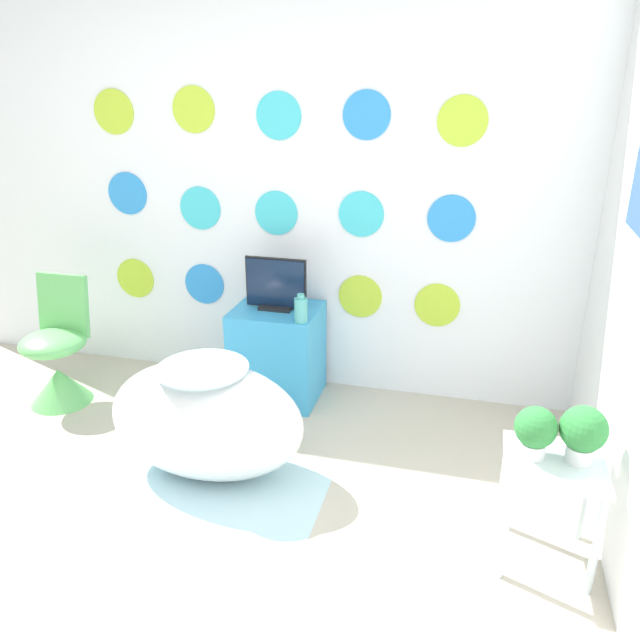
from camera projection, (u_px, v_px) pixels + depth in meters
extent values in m
plane|color=#BCB29E|center=(124.00, 600.00, 2.37)|extent=(12.00, 12.00, 0.00)
cube|color=white|center=(278.00, 178.00, 3.67)|extent=(4.59, 0.04, 2.60)
cylinder|color=#B2D633|center=(135.00, 278.00, 4.14)|extent=(0.27, 0.01, 0.27)
cylinder|color=#2D8CE0|center=(204.00, 284.00, 4.02)|extent=(0.27, 0.01, 0.27)
cylinder|color=#2D8CE0|center=(285.00, 295.00, 3.90)|extent=(0.27, 0.01, 0.27)
cylinder|color=#B2D633|center=(360.00, 297.00, 3.78)|extent=(0.27, 0.01, 0.27)
cylinder|color=#B2D633|center=(437.00, 305.00, 3.67)|extent=(0.27, 0.01, 0.27)
cylinder|color=#2D8CE0|center=(127.00, 194.00, 3.93)|extent=(0.27, 0.01, 0.27)
cylinder|color=#3DC6D6|center=(200.00, 208.00, 3.84)|extent=(0.27, 0.01, 0.27)
cylinder|color=#3DC6D6|center=(276.00, 213.00, 3.72)|extent=(0.27, 0.01, 0.27)
cylinder|color=#3DC6D6|center=(361.00, 214.00, 3.59)|extent=(0.27, 0.01, 0.27)
cylinder|color=#2D8CE0|center=(451.00, 219.00, 3.47)|extent=(0.27, 0.01, 0.27)
cylinder|color=#B2D633|center=(114.00, 112.00, 3.76)|extent=(0.27, 0.01, 0.27)
cylinder|color=#B2D633|center=(193.00, 110.00, 3.63)|extent=(0.27, 0.01, 0.27)
cylinder|color=#3DC6D6|center=(279.00, 116.00, 3.51)|extent=(0.27, 0.01, 0.27)
cylinder|color=#2D8CE0|center=(367.00, 115.00, 3.39)|extent=(0.27, 0.01, 0.27)
cylinder|color=#B2D633|center=(463.00, 121.00, 3.28)|extent=(0.27, 0.01, 0.27)
cube|color=silver|center=(186.00, 492.00, 2.98)|extent=(1.30, 0.73, 0.01)
ellipsoid|color=white|center=(206.00, 420.00, 3.04)|extent=(0.98, 0.54, 0.60)
cylinder|color=#B2DBEA|center=(202.00, 368.00, 2.94)|extent=(0.44, 0.44, 0.01)
cone|color=#66C166|center=(60.00, 385.00, 3.78)|extent=(0.37, 0.37, 0.21)
ellipsoid|color=#66C166|center=(53.00, 343.00, 3.68)|extent=(0.38, 0.38, 0.13)
cube|color=#66C166|center=(63.00, 305.00, 3.74)|extent=(0.33, 0.09, 0.38)
cube|color=#389ED6|center=(278.00, 353.00, 3.79)|extent=(0.50, 0.43, 0.58)
cube|color=white|center=(266.00, 351.00, 3.56)|extent=(0.43, 0.01, 0.16)
cube|color=black|center=(276.00, 307.00, 3.68)|extent=(0.19, 0.12, 0.02)
cube|color=black|center=(276.00, 283.00, 3.63)|extent=(0.37, 0.01, 0.30)
cube|color=#0F1E38|center=(275.00, 283.00, 3.62)|extent=(0.35, 0.01, 0.28)
cylinder|color=#51B2AD|center=(301.00, 310.00, 3.46)|extent=(0.07, 0.07, 0.14)
cylinder|color=#51B2AD|center=(301.00, 296.00, 3.43)|extent=(0.04, 0.04, 0.03)
cube|color=silver|center=(554.00, 463.00, 2.43)|extent=(0.38, 0.37, 0.02)
cylinder|color=silver|center=(504.00, 531.00, 2.41)|extent=(0.03, 0.03, 0.44)
cylinder|color=silver|center=(596.00, 546.00, 2.33)|extent=(0.03, 0.03, 0.44)
cylinder|color=silver|center=(503.00, 483.00, 2.69)|extent=(0.03, 0.03, 0.44)
cylinder|color=silver|center=(585.00, 495.00, 2.62)|extent=(0.03, 0.03, 0.44)
cylinder|color=white|center=(533.00, 449.00, 2.44)|extent=(0.10, 0.10, 0.06)
sphere|color=#2D7A38|center=(536.00, 427.00, 2.40)|extent=(0.16, 0.16, 0.16)
cylinder|color=white|center=(579.00, 454.00, 2.40)|extent=(0.10, 0.10, 0.07)
sphere|color=#2D7A38|center=(584.00, 429.00, 2.36)|extent=(0.18, 0.18, 0.18)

